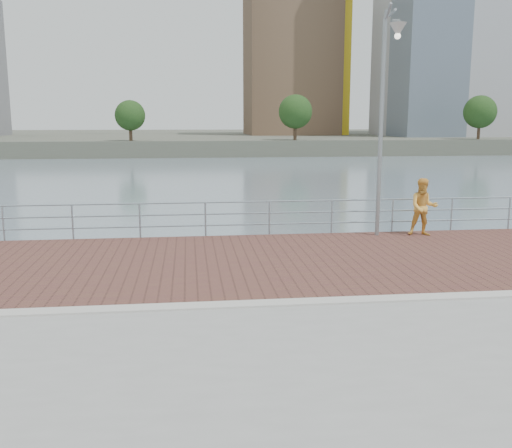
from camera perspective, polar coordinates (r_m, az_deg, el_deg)
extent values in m
plane|color=slate|center=(12.40, 1.14, -16.91)|extent=(400.00, 400.00, 0.00)
cube|color=brown|center=(15.04, -0.72, -3.74)|extent=(40.00, 6.80, 0.02)
cube|color=#B7B5AD|center=(11.60, 1.18, -7.97)|extent=(40.00, 0.40, 0.06)
cube|color=#4C5142|center=(133.49, -6.18, 8.47)|extent=(320.00, 95.00, 2.50)
cylinder|color=#8C9EA8|center=(19.04, -23.94, 0.03)|extent=(0.06, 0.06, 1.10)
cylinder|color=#8C9EA8|center=(18.53, -17.87, 0.16)|extent=(0.06, 0.06, 1.10)
cylinder|color=#8C9EA8|center=(18.24, -11.53, 0.30)|extent=(0.06, 0.06, 1.10)
cylinder|color=#8C9EA8|center=(18.18, -5.08, 0.44)|extent=(0.06, 0.06, 1.10)
cylinder|color=#8C9EA8|center=(18.36, 1.34, 0.57)|extent=(0.06, 0.06, 1.10)
cylinder|color=#8C9EA8|center=(18.75, 7.56, 0.70)|extent=(0.06, 0.06, 1.10)
cylinder|color=#8C9EA8|center=(19.36, 13.46, 0.80)|extent=(0.06, 0.06, 1.10)
cylinder|color=#8C9EA8|center=(20.16, 18.95, 0.90)|extent=(0.06, 0.06, 1.10)
cylinder|color=#8C9EA8|center=(21.13, 23.97, 0.97)|extent=(0.06, 0.06, 1.10)
cylinder|color=#8C9EA8|center=(18.15, -1.86, 2.22)|extent=(39.00, 0.05, 0.05)
cylinder|color=#8C9EA8|center=(18.21, -1.86, 1.05)|extent=(39.00, 0.05, 0.05)
cylinder|color=#8C9EA8|center=(18.27, -1.85, -0.07)|extent=(39.00, 0.05, 0.05)
cylinder|color=gray|center=(18.41, 12.37, 9.11)|extent=(0.13, 0.13, 6.69)
cylinder|color=gray|center=(18.13, 13.42, 19.68)|extent=(0.08, 1.11, 0.08)
cone|color=#B2B2AD|center=(17.57, 14.04, 19.21)|extent=(0.49, 0.49, 0.39)
imported|color=#F1B046|center=(18.91, 16.39, 1.63)|extent=(1.03, 0.88, 1.83)
cube|color=gold|center=(121.13, 9.02, 20.69)|extent=(2.00, 2.00, 50.00)
cube|color=brown|center=(123.35, 3.44, 15.80)|extent=(18.00, 18.00, 29.51)
cylinder|color=#473323|center=(88.32, -12.44, 9.26)|extent=(0.50, 0.50, 3.50)
sphere|color=#193814|center=(88.31, -12.49, 10.56)|extent=(4.50, 4.50, 4.50)
cylinder|color=#473323|center=(89.45, 3.94, 9.67)|extent=(0.50, 0.50, 4.05)
sphere|color=#193814|center=(89.45, 3.95, 11.15)|extent=(5.21, 5.21, 5.21)
cylinder|color=#473323|center=(99.47, 21.40, 9.06)|extent=(0.50, 0.50, 4.06)
sphere|color=#193814|center=(99.47, 21.49, 10.40)|extent=(5.22, 5.22, 5.22)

